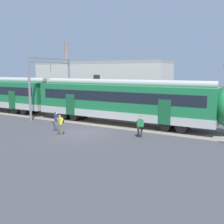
% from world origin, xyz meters
% --- Properties ---
extents(ground_plane, '(160.00, 160.00, 0.00)m').
position_xyz_m(ground_plane, '(0.00, 0.00, 0.00)').
color(ground_plane, '#38383D').
extents(track_bed, '(80.00, 4.40, 0.01)m').
position_xyz_m(track_bed, '(-10.01, 5.09, 0.01)').
color(track_bed, slate).
rests_on(track_bed, ground).
extents(commuter_train, '(38.05, 3.07, 4.73)m').
position_xyz_m(commuter_train, '(-7.52, 5.09, 2.25)').
color(commuter_train, '#B7B7B2').
rests_on(commuter_train, ground).
extents(pedestrian_navy, '(0.68, 0.44, 1.67)m').
position_xyz_m(pedestrian_navy, '(-2.35, -0.38, 0.96)').
color(pedestrian_navy, navy).
rests_on(pedestrian_navy, ground).
extents(pedestrian_yellow, '(0.66, 0.57, 1.67)m').
position_xyz_m(pedestrian_yellow, '(-1.14, -1.19, 0.99)').
color(pedestrian_yellow, '#6B6051').
rests_on(pedestrian_yellow, ground).
extents(pedestrian_green, '(0.54, 0.69, 1.67)m').
position_xyz_m(pedestrian_green, '(4.82, 1.21, 0.99)').
color(pedestrian_green, '#28282D').
rests_on(pedestrian_green, ground).
extents(catenary_gantry, '(0.24, 6.64, 6.53)m').
position_xyz_m(catenary_gantry, '(-7.83, 5.09, 4.31)').
color(catenary_gantry, gray).
rests_on(catenary_gantry, ground).
extents(background_building, '(19.62, 5.00, 9.20)m').
position_xyz_m(background_building, '(-7.10, 14.15, 3.21)').
color(background_building, beige).
rests_on(background_building, ground).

